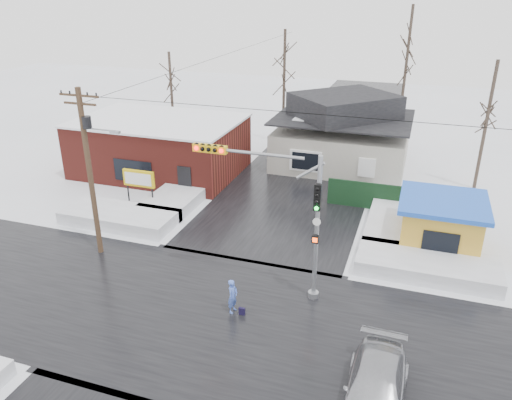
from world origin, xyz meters
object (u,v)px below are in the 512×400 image
(pedestrian, at_px, (233,296))
(car, at_px, (375,391))
(kiosk, at_px, (441,223))
(traffic_signal, at_px, (283,205))
(marquee_sign, at_px, (139,180))
(utility_pole, at_px, (90,164))

(pedestrian, bearing_deg, car, -109.93)
(kiosk, bearing_deg, traffic_signal, -135.16)
(marquee_sign, xyz_separation_m, kiosk, (18.50, 0.50, -0.46))
(utility_pole, xyz_separation_m, car, (15.37, -6.31, -4.37))
(traffic_signal, bearing_deg, pedestrian, -125.91)
(utility_pole, height_order, car, utility_pole)
(pedestrian, height_order, car, pedestrian)
(utility_pole, bearing_deg, pedestrian, -17.41)
(traffic_signal, relative_size, kiosk, 1.52)
(marquee_sign, height_order, kiosk, kiosk)
(marquee_sign, distance_m, pedestrian, 13.20)
(utility_pole, relative_size, kiosk, 1.96)
(kiosk, bearing_deg, marquee_sign, -178.45)
(utility_pole, height_order, kiosk, utility_pole)
(traffic_signal, distance_m, kiosk, 10.43)
(marquee_sign, height_order, car, marquee_sign)
(traffic_signal, height_order, kiosk, traffic_signal)
(car, bearing_deg, traffic_signal, 131.41)
(kiosk, bearing_deg, car, -99.14)
(marquee_sign, distance_m, car, 20.57)
(marquee_sign, bearing_deg, traffic_signal, -29.72)
(utility_pole, distance_m, kiosk, 18.95)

